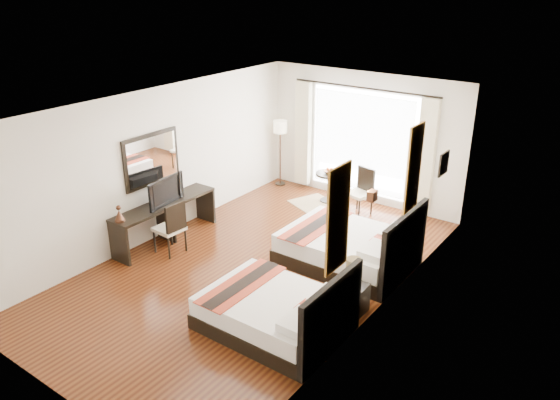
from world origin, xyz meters
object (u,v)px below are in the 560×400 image
Objects in this scene: table_lamp at (354,266)px; nightstand at (352,299)px; bed_near at (277,312)px; window_chair at (359,200)px; bed_far at (350,248)px; console_desk at (166,221)px; floor_lamp at (280,131)px; side_table at (328,187)px; desk_chair at (171,237)px; television at (162,190)px; vase at (345,284)px; fruit_bowl at (329,172)px.

nightstand is at bearing -61.94° from table_lamp.
bed_near is 4.32m from window_chair.
table_lamp is 3.57m from window_chair.
bed_far is 0.97× the size of console_desk.
side_table is (1.46, -0.22, -0.97)m from floor_lamp.
side_table is (1.06, 3.67, 0.03)m from desk_chair.
floor_lamp reaches higher than nightstand.
side_table is 0.68× the size of window_chair.
bed_near is at bearing -87.70° from bed_far.
television is 0.86m from desk_chair.
nightstand is at bearing -97.01° from television.
bed_far reaches higher than side_table.
table_lamp is 5.33m from floor_lamp.
window_chair reaches higher than vase.
bed_near is 1.96× the size of desk_chair.
fruit_bowl reaches higher than nightstand.
nightstand is 0.21× the size of console_desk.
side_table is at bearing -102.76° from desk_chair.
nightstand is 0.48× the size of window_chair.
bed_near reaches higher than console_desk.
floor_lamp is 2.56m from window_chair.
table_lamp is 0.31m from vase.
window_chair is (2.35, 3.17, -0.08)m from console_desk.
vase is 3.95m from television.
nightstand is at bearing 56.41° from bed_near.
side_table is at bearing -8.64° from floor_lamp.
desk_chair is 0.64× the size of floor_lamp.
fruit_bowl is at bearing -103.02° from desk_chair.
side_table is 2.80× the size of fruit_bowl.
desk_chair is 1.50× the size of side_table.
television is 3.77m from side_table.
desk_chair is at bearing -176.28° from nightstand.
fruit_bowl is 0.24× the size of window_chair.
television is 1.35× the size of side_table.
desk_chair is (-3.50, -0.30, -0.44)m from table_lamp.
side_table is at bearing 66.19° from console_desk.
floor_lamp is (-3.20, 2.39, 0.99)m from bed_far.
table_lamp is 4.14m from fruit_bowl.
window_chair is at bearing 116.52° from table_lamp.
bed_near is 0.91× the size of bed_far.
nightstand is 3.62m from window_chair.
television reaches higher than table_lamp.
console_desk is at bearing 28.63° from television.
window_chair is (1.92, 3.47, -0.00)m from desk_chair.
side_table is (-1.83, 4.41, 0.05)m from bed_near.
floor_lamp reaches higher than console_desk.
console_desk is at bearing 179.07° from nightstand.
bed_near is at bearing -67.40° from side_table.
floor_lamp is at bearing 143.29° from bed_far.
window_chair reaches higher than nightstand.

